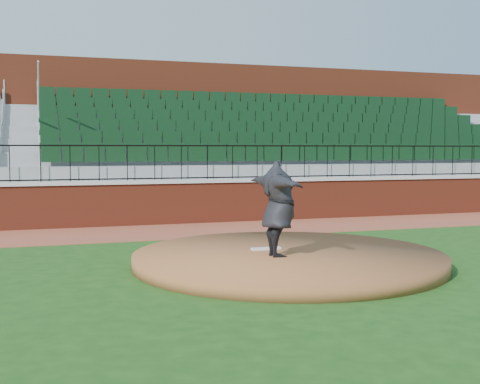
# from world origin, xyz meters

# --- Properties ---
(ground) EXTENTS (90.00, 90.00, 0.00)m
(ground) POSITION_xyz_m (0.00, 0.00, 0.00)
(ground) COLOR #184012
(ground) RESTS_ON ground
(warning_track) EXTENTS (34.00, 3.20, 0.01)m
(warning_track) POSITION_xyz_m (0.00, 5.40, 0.01)
(warning_track) COLOR brown
(warning_track) RESTS_ON ground
(field_wall) EXTENTS (34.00, 0.35, 1.20)m
(field_wall) POSITION_xyz_m (0.00, 7.00, 0.60)
(field_wall) COLOR maroon
(field_wall) RESTS_ON ground
(wall_cap) EXTENTS (34.00, 0.45, 0.10)m
(wall_cap) POSITION_xyz_m (0.00, 7.00, 1.25)
(wall_cap) COLOR #B7B7B7
(wall_cap) RESTS_ON field_wall
(wall_railing) EXTENTS (34.00, 0.05, 1.00)m
(wall_railing) POSITION_xyz_m (0.00, 7.00, 1.80)
(wall_railing) COLOR black
(wall_railing) RESTS_ON wall_cap
(seating_stands) EXTENTS (34.00, 5.10, 4.60)m
(seating_stands) POSITION_xyz_m (0.00, 9.72, 2.30)
(seating_stands) COLOR gray
(seating_stands) RESTS_ON ground
(concourse_wall) EXTENTS (34.00, 0.50, 5.50)m
(concourse_wall) POSITION_xyz_m (0.00, 12.52, 2.75)
(concourse_wall) COLOR maroon
(concourse_wall) RESTS_ON ground
(pitchers_mound) EXTENTS (5.87, 5.87, 0.25)m
(pitchers_mound) POSITION_xyz_m (0.44, -0.08, 0.12)
(pitchers_mound) COLOR brown
(pitchers_mound) RESTS_ON ground
(pitching_rubber) EXTENTS (0.59, 0.15, 0.04)m
(pitching_rubber) POSITION_xyz_m (0.15, 0.34, 0.27)
(pitching_rubber) COLOR silver
(pitching_rubber) RESTS_ON pitchers_mound
(pitcher) EXTENTS (0.61, 2.15, 1.74)m
(pitcher) POSITION_xyz_m (0.08, -0.45, 1.12)
(pitcher) COLOR black
(pitcher) RESTS_ON pitchers_mound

